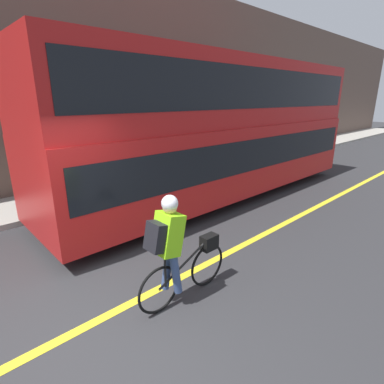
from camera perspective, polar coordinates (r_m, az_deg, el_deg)
ground_plane at (r=4.16m, az=-18.53°, el=-24.64°), size 80.00×80.00×0.00m
road_center_line at (r=4.30m, az=-19.78°, el=-23.07°), size 50.00×0.14×0.01m
bus at (r=8.37m, az=5.18°, el=12.66°), size 9.79×2.48×3.69m
cyclist_on_bike at (r=4.01m, az=-3.24°, el=-10.35°), size 1.57×0.32×1.59m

